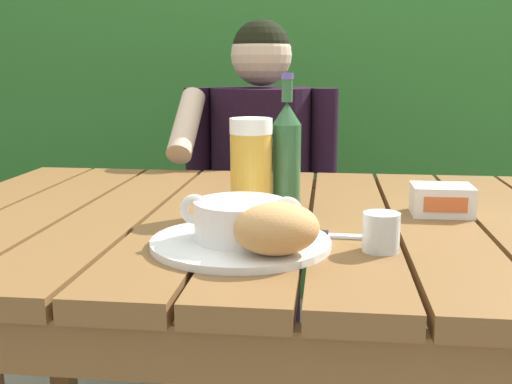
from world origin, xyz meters
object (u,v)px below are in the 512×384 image
Objects in this scene: chair_near_diner at (266,232)px; soup_bowl at (241,219)px; serving_plate at (241,243)px; water_glass_small at (381,232)px; bread_roll at (277,229)px; beer_glass at (251,166)px; beer_bottle at (287,154)px; butter_tub at (442,200)px; table_knife at (327,235)px; person_eating at (259,179)px.

soup_bowl is (0.07, -1.15, 0.34)m from chair_near_diner.
water_glass_small reaches higher than serving_plate.
chair_near_diner is 6.19× the size of bread_roll.
soup_bowl is 1.06× the size of beer_glass.
beer_bottle is at bearing 91.51° from bread_roll.
beer_glass reaches higher than soup_bowl.
table_knife is (-0.22, -0.19, -0.03)m from butter_tub.
beer_glass is 0.08m from beer_bottle.
beer_glass is (-0.01, 0.23, 0.09)m from serving_plate.
bread_roll is at bearing -49.40° from soup_bowl.
soup_bowl is 3.22× the size of water_glass_small.
soup_bowl reaches higher than table_knife.
beer_glass is at bearing 92.78° from serving_plate.
butter_tub is at bearing -0.35° from beer_bottle.
person_eating is at bearing 94.63° from serving_plate.
person_eating is at bearing 103.74° from table_knife.
butter_tub is (0.37, 0.03, -0.07)m from beer_glass.
chair_near_diner is at bearing 93.69° from serving_plate.
bread_roll is at bearing -117.06° from table_knife.
soup_bowl is at bearing 179.73° from water_glass_small.
person_eating reaches higher than soup_bowl.
beer_bottle is at bearing 27.58° from beer_glass.
table_knife is at bearing -78.85° from chair_near_diner.
soup_bowl is at bearing -101.94° from beer_bottle.
butter_tub is at bearing 35.91° from soup_bowl.
beer_bottle is at bearing -81.66° from chair_near_diner.
chair_near_diner is at bearing 101.15° from table_knife.
table_knife is at bearing -139.20° from butter_tub.
table_knife is at bearing 26.61° from soup_bowl.
beer_glass is 0.24m from table_knife.
table_knife is (0.08, -0.19, -0.11)m from beer_bottle.
person_eating reaches higher than chair_near_diner.
chair_near_diner reaches higher than bread_roll.
beer_bottle is at bearing 179.65° from butter_tub.
beer_bottle is at bearing 78.06° from serving_plate.
soup_bowl is 0.16m from table_knife.
water_glass_small is at bearing -39.72° from table_knife.
beer_glass is 0.38m from butter_tub.
soup_bowl is at bearing 0.00° from serving_plate.
soup_bowl is 1.37× the size of table_knife.
butter_tub reaches higher than serving_plate.
butter_tub is at bearing 40.80° from table_knife.
soup_bowl is (0.08, -0.96, 0.11)m from person_eating.
bread_roll is 0.17m from table_knife.
chair_near_diner reaches higher than butter_tub.
beer_bottle is 1.87× the size of table_knife.
water_glass_small is (0.22, -0.00, 0.03)m from serving_plate.
butter_tub is (0.36, 0.26, 0.02)m from serving_plate.
water_glass_small is (0.17, -0.27, -0.08)m from beer_bottle.
chair_near_diner reaches higher than serving_plate.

